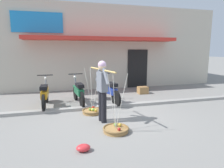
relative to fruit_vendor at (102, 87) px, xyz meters
The scene contains 11 objects.
ground_plane 1.16m from the fruit_vendor, 55.18° to the left, with size 90.00×90.00×0.00m, color gray.
sidewalk_curb 1.57m from the fruit_vendor, 73.63° to the left, with size 20.00×0.24×0.10m, color gray.
fruit_vendor is the anchor object (origin of this frame).
fruit_basket_left_side 1.20m from the fruit_vendor, 78.43° to the right, with size 0.65×0.65×1.45m.
fruit_basket_right_side 1.20m from the fruit_vendor, 101.40° to the left, with size 0.65×0.65×1.45m.
motorcycle_nearest_shop 2.54m from the fruit_vendor, 130.87° to the left, with size 0.54×1.82×1.09m.
motorcycle_second_in_row 2.08m from the fruit_vendor, 103.39° to the left, with size 0.54×1.82×1.09m.
motorcycle_third_in_row 2.01m from the fruit_vendor, 70.42° to the left, with size 0.58×1.80×1.09m.
storefront_building 7.19m from the fruit_vendor, 82.14° to the left, with size 13.00×6.00×4.20m.
plastic_litter_bag 1.89m from the fruit_vendor, 115.85° to the right, with size 0.28×0.22×0.14m, color red.
wooden_crate 3.99m from the fruit_vendor, 49.29° to the left, with size 0.44×0.36×0.32m, color olive.
Camera 1 is at (-1.46, -5.56, 1.97)m, focal length 31.04 mm.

